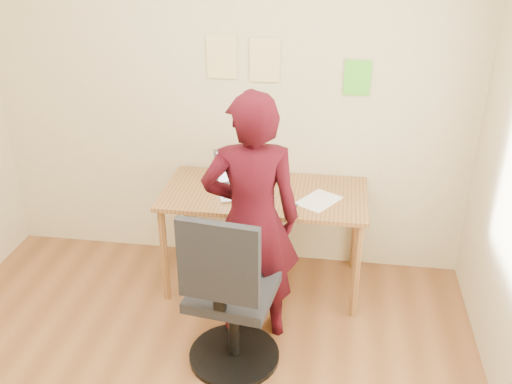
% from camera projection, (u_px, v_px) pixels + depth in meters
% --- Properties ---
extents(room, '(3.58, 3.58, 2.78)m').
position_uv_depth(room, '(149.00, 200.00, 2.46)').
color(room, brown).
rests_on(room, ground).
extents(desk, '(1.40, 0.70, 0.74)m').
position_uv_depth(desk, '(264.00, 203.00, 3.95)').
color(desk, '#9A6735').
rests_on(desk, ground).
extents(laptop, '(0.46, 0.43, 0.26)m').
position_uv_depth(laptop, '(243.00, 183.00, 3.92)').
color(laptop, '#A9A9B0').
rests_on(laptop, desk).
extents(paper_sheet, '(0.33, 0.36, 0.00)m').
position_uv_depth(paper_sheet, '(319.00, 201.00, 3.80)').
color(paper_sheet, white).
rests_on(paper_sheet, desk).
extents(phone, '(0.07, 0.12, 0.01)m').
position_uv_depth(phone, '(292.00, 208.00, 3.70)').
color(phone, black).
rests_on(phone, desk).
extents(wall_note_left, '(0.21, 0.00, 0.30)m').
position_uv_depth(wall_note_left, '(222.00, 57.00, 3.91)').
color(wall_note_left, '#EEDC8E').
rests_on(wall_note_left, room).
extents(wall_note_mid, '(0.21, 0.00, 0.30)m').
position_uv_depth(wall_note_mid, '(265.00, 60.00, 3.87)').
color(wall_note_mid, '#EEDC8E').
rests_on(wall_note_mid, room).
extents(wall_note_right, '(0.18, 0.00, 0.24)m').
position_uv_depth(wall_note_right, '(357.00, 78.00, 3.83)').
color(wall_note_right, '#59DF32').
rests_on(wall_note_right, room).
extents(office_chair, '(0.55, 0.56, 1.07)m').
position_uv_depth(office_chair, '(229.00, 304.00, 3.26)').
color(office_chair, black).
rests_on(office_chair, ground).
extents(person, '(0.65, 0.49, 1.62)m').
position_uv_depth(person, '(252.00, 221.00, 3.41)').
color(person, '#36070F').
rests_on(person, ground).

